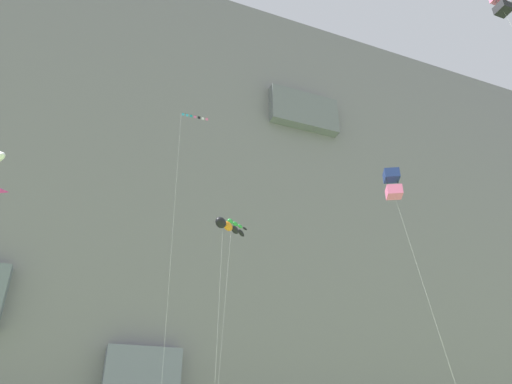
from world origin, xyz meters
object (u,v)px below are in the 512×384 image
kite_windsock_near_cliff (227,226)px  kite_box_far_right (501,3)px  kite_windsock_mid_center (235,224)px  kite_box_mid_left (393,184)px  kite_banner_upper_left (189,155)px

kite_windsock_near_cliff → kite_box_far_right: size_ratio=0.61×
kite_windsock_mid_center → kite_box_far_right: bearing=-68.3°
kite_windsock_near_cliff → kite_box_mid_left: size_ratio=1.04×
kite_banner_upper_left → kite_windsock_near_cliff: bearing=-28.9°
kite_windsock_mid_center → kite_windsock_near_cliff: size_ratio=1.18×
kite_box_far_right → kite_windsock_near_cliff: bearing=125.2°
kite_banner_upper_left → kite_box_mid_left: bearing=-52.8°
kite_banner_upper_left → kite_box_far_right: (19.11, -23.83, 4.48)m
kite_banner_upper_left → kite_windsock_mid_center: 10.34m
kite_windsock_mid_center → kite_box_mid_left: (4.95, -22.14, -5.11)m
kite_windsock_mid_center → kite_box_far_right: (11.88, -29.92, 8.66)m
kite_box_mid_left → kite_box_far_right: (6.93, -7.79, 13.77)m
kite_banner_upper_left → kite_windsock_mid_center: size_ratio=1.39×
kite_windsock_near_cliff → kite_banner_upper_left: bearing=151.1°
kite_windsock_mid_center → kite_windsock_near_cliff: (-3.45, -8.18, -4.15)m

